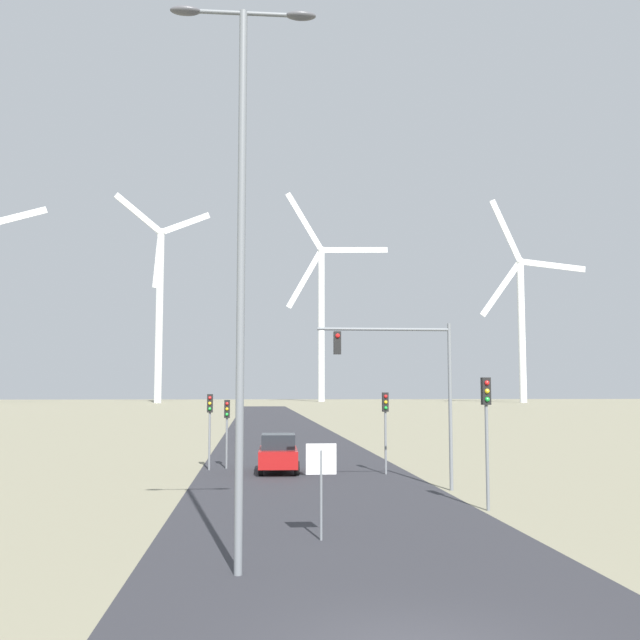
% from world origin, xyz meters
% --- Properties ---
extents(road_surface, '(10.00, 240.00, 0.01)m').
position_xyz_m(road_surface, '(0.00, 48.00, 0.00)').
color(road_surface, '#2D2D33').
rests_on(road_surface, ground).
extents(streetlamp, '(3.31, 0.32, 12.57)m').
position_xyz_m(streetlamp, '(-2.72, 4.91, 7.64)').
color(streetlamp, slate).
rests_on(streetlamp, ground).
extents(stop_sign_near, '(0.81, 0.07, 2.51)m').
position_xyz_m(stop_sign_near, '(-0.63, 8.41, 1.75)').
color(stop_sign_near, slate).
rests_on(stop_sign_near, ground).
extents(traffic_light_post_near_left, '(0.28, 0.34, 3.71)m').
position_xyz_m(traffic_light_post_near_left, '(-4.57, 26.02, 2.72)').
color(traffic_light_post_near_left, slate).
rests_on(traffic_light_post_near_left, ground).
extents(traffic_light_post_near_right, '(0.28, 0.33, 4.33)m').
position_xyz_m(traffic_light_post_near_right, '(5.23, 12.74, 3.16)').
color(traffic_light_post_near_right, slate).
rests_on(traffic_light_post_near_right, ground).
extents(traffic_light_post_mid_left, '(0.28, 0.34, 3.41)m').
position_xyz_m(traffic_light_post_mid_left, '(-3.75, 26.59, 2.51)').
color(traffic_light_post_mid_left, slate).
rests_on(traffic_light_post_mid_left, ground).
extents(traffic_light_post_mid_right, '(0.28, 0.34, 3.80)m').
position_xyz_m(traffic_light_post_mid_right, '(3.75, 23.43, 2.79)').
color(traffic_light_post_mid_right, slate).
rests_on(traffic_light_post_mid_right, ground).
extents(traffic_light_mast_overhead, '(5.35, 0.35, 6.56)m').
position_xyz_m(traffic_light_mast_overhead, '(3.52, 17.66, 4.71)').
color(traffic_light_mast_overhead, slate).
rests_on(traffic_light_mast_overhead, ground).
extents(car_approaching, '(1.92, 4.15, 1.83)m').
position_xyz_m(car_approaching, '(-1.24, 24.55, 0.91)').
color(car_approaching, maroon).
rests_on(car_approaching, ground).
extents(wind_turbine_left, '(27.54, 13.79, 62.03)m').
position_xyz_m(wind_turbine_left, '(-30.94, 215.32, 30.89)').
color(wind_turbine_left, silver).
rests_on(wind_turbine_left, ground).
extents(wind_turbine_center, '(34.82, 2.60, 70.99)m').
position_xyz_m(wind_turbine_center, '(19.99, 237.56, 31.61)').
color(wind_turbine_center, silver).
rests_on(wind_turbine_center, ground).
extents(wind_turbine_right, '(34.33, 2.60, 63.70)m').
position_xyz_m(wind_turbine_right, '(80.41, 213.69, 27.61)').
color(wind_turbine_right, silver).
rests_on(wind_turbine_right, ground).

